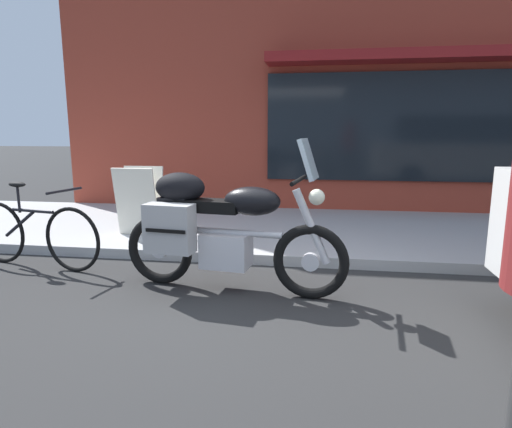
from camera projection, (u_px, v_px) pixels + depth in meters
The scene contains 4 objects.
ground_plane at pixel (228, 309), 3.63m from camera, with size 80.00×80.00×0.00m, color #282828.
touring_motorcycle at pixel (217, 227), 3.96m from camera, with size 2.15×0.63×1.42m.
parked_bicycle at pixel (34, 233), 4.71m from camera, with size 1.69×0.50×0.94m.
sandwich_board_sign at pixel (139, 201), 5.73m from camera, with size 0.55×0.41×0.90m.
Camera 1 is at (0.75, -3.34, 1.46)m, focal length 30.31 mm.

